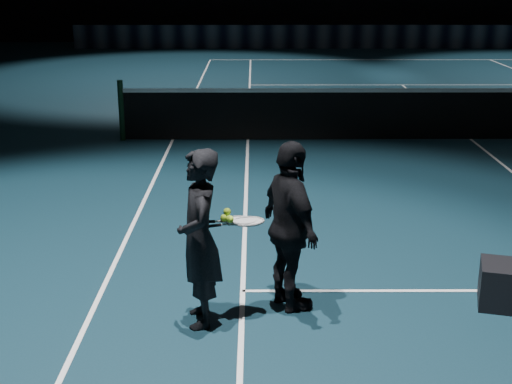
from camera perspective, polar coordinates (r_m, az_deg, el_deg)
floor at (r=13.70m, az=16.85°, el=4.01°), size 36.00×36.00×0.00m
court_lines at (r=13.70m, az=16.85°, el=4.03°), size 10.98×23.78×0.01m
net_post_left at (r=13.20m, az=-10.72°, el=6.42°), size 0.10×0.10×1.10m
net_mesh at (r=13.60m, az=17.01°, el=5.85°), size 12.80×0.02×0.86m
net_tape at (r=13.52m, az=17.19°, el=7.78°), size 12.80×0.03×0.07m
sponsor_backdrop at (r=28.64m, az=8.03°, el=12.20°), size 22.00×0.15×0.90m
player_a at (r=6.17m, az=-4.56°, el=-3.74°), size 0.46×0.63×1.58m
player_b at (r=6.43m, az=2.76°, el=-2.81°), size 0.73×1.01×1.58m
racket_lower at (r=6.26m, az=-0.61°, el=-2.37°), size 0.71×0.44×0.03m
racket_upper at (r=6.28m, az=-1.16°, el=-2.28°), size 0.71×0.48×0.10m
tennis_balls at (r=6.18m, az=-2.33°, el=-1.97°), size 0.12×0.10×0.12m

